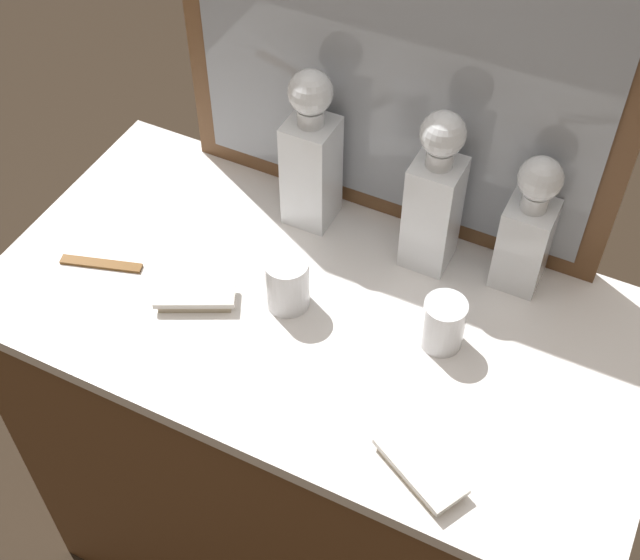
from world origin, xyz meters
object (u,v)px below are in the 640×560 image
object	(u,v)px
crystal_tumbler_far_left	(287,285)
crystal_tumbler_right	(443,325)
crystal_decanter_center	(526,235)
crystal_decanter_far_left	(433,205)
silver_brush_far_left	(420,468)
silver_brush_far_right	(195,297)
crystal_decanter_front	(311,163)
tortoiseshell_comb	(101,264)

from	to	relation	value
crystal_tumbler_far_left	crystal_tumbler_right	distance (m)	0.27
crystal_decanter_center	crystal_decanter_far_left	distance (m)	0.16
silver_brush_far_left	silver_brush_far_right	bearing A→B (deg)	164.04
crystal_decanter_front	crystal_tumbler_right	xyz separation A→B (m)	(0.33, -0.17, -0.09)
crystal_decanter_front	crystal_decanter_center	distance (m)	0.40
crystal_decanter_front	crystal_decanter_far_left	size ratio (longest dim) A/B	1.00
tortoiseshell_comb	crystal_tumbler_right	bearing A→B (deg)	10.13
silver_brush_far_left	tortoiseshell_comb	size ratio (longest dim) A/B	1.08
crystal_decanter_front	crystal_decanter_far_left	world-z (taller)	same
silver_brush_far_right	silver_brush_far_left	world-z (taller)	same
crystal_decanter_center	silver_brush_far_right	world-z (taller)	crystal_decanter_center
crystal_decanter_center	crystal_tumbler_right	world-z (taller)	crystal_decanter_center
crystal_tumbler_far_left	silver_brush_far_left	bearing A→B (deg)	-32.00
crystal_decanter_front	crystal_tumbler_right	bearing A→B (deg)	-27.95
crystal_decanter_front	silver_brush_far_right	distance (m)	0.31
crystal_tumbler_far_left	tortoiseshell_comb	distance (m)	0.35
crystal_decanter_far_left	tortoiseshell_comb	size ratio (longest dim) A/B	2.16
crystal_tumbler_far_left	silver_brush_far_left	distance (m)	0.39
crystal_decanter_far_left	silver_brush_far_right	world-z (taller)	crystal_decanter_far_left
crystal_decanter_center	crystal_tumbler_far_left	bearing A→B (deg)	-145.74
crystal_decanter_front	crystal_decanter_far_left	distance (m)	0.24
crystal_decanter_far_left	tortoiseshell_comb	distance (m)	0.60
silver_brush_far_left	crystal_tumbler_far_left	bearing A→B (deg)	148.00
crystal_decanter_center	crystal_tumbler_far_left	size ratio (longest dim) A/B	2.70
crystal_decanter_center	crystal_decanter_front	bearing A→B (deg)	-177.42
crystal_tumbler_far_left	crystal_decanter_far_left	bearing A→B (deg)	49.47
crystal_tumbler_far_left	crystal_tumbler_right	world-z (taller)	crystal_tumbler_far_left
crystal_tumbler_far_left	silver_brush_far_left	xyz separation A→B (m)	(0.33, -0.20, -0.03)
crystal_decanter_center	crystal_decanter_far_left	xyz separation A→B (m)	(-0.16, -0.02, 0.02)
crystal_tumbler_far_left	tortoiseshell_comb	bearing A→B (deg)	-168.11
crystal_decanter_far_left	crystal_tumbler_right	distance (m)	0.21
crystal_decanter_center	tortoiseshell_comb	distance (m)	0.75
crystal_decanter_front	crystal_decanter_center	world-z (taller)	crystal_decanter_front
crystal_decanter_front	crystal_decanter_far_left	bearing A→B (deg)	-1.30
crystal_decanter_far_left	crystal_tumbler_right	bearing A→B (deg)	-61.42
crystal_tumbler_right	silver_brush_far_right	distance (m)	0.42
crystal_decanter_far_left	crystal_decanter_front	bearing A→B (deg)	178.70
crystal_decanter_front	crystal_decanter_center	size ratio (longest dim) A/B	1.18
crystal_decanter_front	silver_brush_far_left	world-z (taller)	crystal_decanter_front
silver_brush_far_right	tortoiseshell_comb	bearing A→B (deg)	-179.59
tortoiseshell_comb	crystal_decanter_front	bearing A→B (deg)	45.18
crystal_tumbler_far_left	crystal_decanter_front	bearing A→B (deg)	105.93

